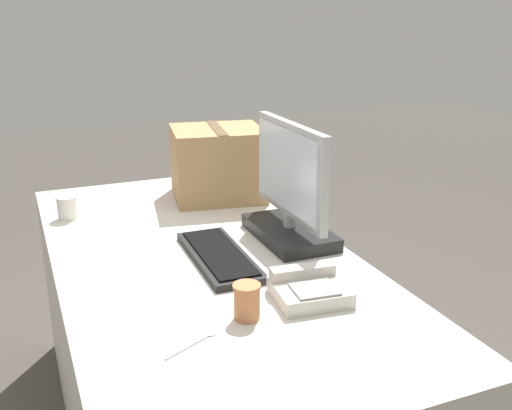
{
  "coord_description": "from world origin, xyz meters",
  "views": [
    {
      "loc": [
        1.68,
        -0.51,
        1.5
      ],
      "look_at": [
        0.02,
        0.18,
        0.9
      ],
      "focal_mm": 42.0,
      "sensor_mm": 36.0,
      "label": 1
    }
  ],
  "objects_px": {
    "paper_cup_right": "(247,301)",
    "cardboard_box": "(218,163)",
    "desk_phone": "(309,289)",
    "keyboard": "(219,256)",
    "monitor": "(290,196)",
    "paper_cup_left": "(67,207)",
    "spoon": "(198,341)"
  },
  "relations": [
    {
      "from": "paper_cup_left",
      "to": "monitor",
      "type": "bearing_deg",
      "value": 53.63
    },
    {
      "from": "paper_cup_right",
      "to": "cardboard_box",
      "type": "xyz_separation_m",
      "value": [
        -0.98,
        0.26,
        0.1
      ]
    },
    {
      "from": "desk_phone",
      "to": "spoon",
      "type": "xyz_separation_m",
      "value": [
        0.1,
        -0.34,
        -0.02
      ]
    },
    {
      "from": "desk_phone",
      "to": "monitor",
      "type": "bearing_deg",
      "value": 167.25
    },
    {
      "from": "paper_cup_left",
      "to": "paper_cup_right",
      "type": "height_order",
      "value": "paper_cup_right"
    },
    {
      "from": "paper_cup_left",
      "to": "cardboard_box",
      "type": "distance_m",
      "value": 0.61
    },
    {
      "from": "keyboard",
      "to": "paper_cup_left",
      "type": "distance_m",
      "value": 0.7
    },
    {
      "from": "monitor",
      "to": "desk_phone",
      "type": "xyz_separation_m",
      "value": [
        0.41,
        -0.14,
        -0.12
      ]
    },
    {
      "from": "cardboard_box",
      "to": "desk_phone",
      "type": "bearing_deg",
      "value": -4.14
    },
    {
      "from": "paper_cup_right",
      "to": "desk_phone",
      "type": "bearing_deg",
      "value": 100.76
    },
    {
      "from": "spoon",
      "to": "cardboard_box",
      "type": "height_order",
      "value": "cardboard_box"
    },
    {
      "from": "monitor",
      "to": "desk_phone",
      "type": "relative_size",
      "value": 2.25
    },
    {
      "from": "monitor",
      "to": "paper_cup_right",
      "type": "bearing_deg",
      "value": -36.64
    },
    {
      "from": "keyboard",
      "to": "spoon",
      "type": "distance_m",
      "value": 0.48
    },
    {
      "from": "desk_phone",
      "to": "cardboard_box",
      "type": "relative_size",
      "value": 0.52
    },
    {
      "from": "desk_phone",
      "to": "keyboard",
      "type": "bearing_deg",
      "value": -151.36
    },
    {
      "from": "paper_cup_left",
      "to": "spoon",
      "type": "distance_m",
      "value": 1.02
    },
    {
      "from": "paper_cup_left",
      "to": "cardboard_box",
      "type": "height_order",
      "value": "cardboard_box"
    },
    {
      "from": "desk_phone",
      "to": "paper_cup_left",
      "type": "height_order",
      "value": "paper_cup_left"
    },
    {
      "from": "spoon",
      "to": "monitor",
      "type": "bearing_deg",
      "value": 20.42
    },
    {
      "from": "monitor",
      "to": "cardboard_box",
      "type": "xyz_separation_m",
      "value": [
        -0.53,
        -0.07,
        -0.01
      ]
    },
    {
      "from": "paper_cup_left",
      "to": "spoon",
      "type": "bearing_deg",
      "value": 10.71
    },
    {
      "from": "paper_cup_right",
      "to": "cardboard_box",
      "type": "bearing_deg",
      "value": 164.9
    },
    {
      "from": "keyboard",
      "to": "spoon",
      "type": "relative_size",
      "value": 2.86
    },
    {
      "from": "monitor",
      "to": "paper_cup_right",
      "type": "xyz_separation_m",
      "value": [
        0.45,
        -0.33,
        -0.1
      ]
    },
    {
      "from": "paper_cup_right",
      "to": "cardboard_box",
      "type": "distance_m",
      "value": 1.02
    },
    {
      "from": "monitor",
      "to": "cardboard_box",
      "type": "bearing_deg",
      "value": -172.34
    },
    {
      "from": "keyboard",
      "to": "desk_phone",
      "type": "relative_size",
      "value": 2.09
    },
    {
      "from": "keyboard",
      "to": "paper_cup_left",
      "type": "bearing_deg",
      "value": -144.43
    },
    {
      "from": "monitor",
      "to": "paper_cup_left",
      "type": "distance_m",
      "value": 0.84
    },
    {
      "from": "cardboard_box",
      "to": "monitor",
      "type": "bearing_deg",
      "value": 7.66
    },
    {
      "from": "desk_phone",
      "to": "spoon",
      "type": "distance_m",
      "value": 0.36
    }
  ]
}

